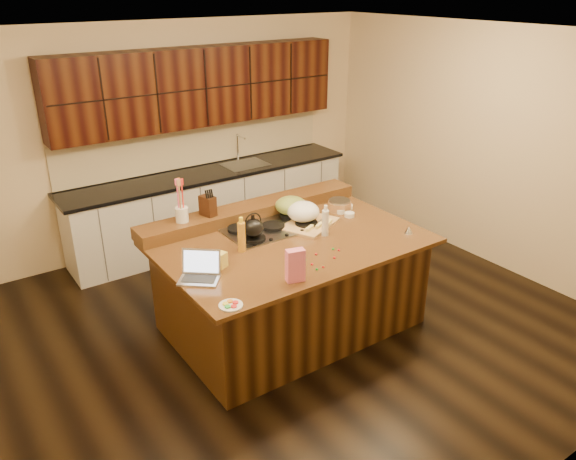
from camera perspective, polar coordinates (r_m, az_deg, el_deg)
room at (r=4.98m, az=0.33°, el=3.49°), size 5.52×5.02×2.72m
island at (r=5.36m, az=0.31°, el=-5.42°), size 2.40×1.60×0.92m
back_ledge at (r=5.66m, az=-3.75°, el=2.02°), size 2.40×0.30×0.12m
cooktop at (r=5.37m, az=-1.52°, el=0.27°), size 0.92×0.52×0.05m
back_counter at (r=7.06m, az=-8.12°, el=6.37°), size 3.70×0.66×2.40m
kettle at (r=5.07m, az=-3.56°, el=0.21°), size 0.20×0.20×0.17m
green_bowl at (r=5.58m, az=0.31°, el=2.51°), size 0.32×0.32×0.17m
laptop at (r=4.54m, az=-8.93°, el=-4.16°), size 0.40×0.39×0.22m
oil_bottle at (r=4.90m, az=-4.74°, el=-0.72°), size 0.08×0.08×0.27m
vinegar_bottle at (r=5.20m, az=3.81°, el=0.72°), size 0.08×0.08×0.25m
wooden_tray at (r=5.45m, az=1.73°, el=1.60°), size 0.65×0.58×0.22m
ramekin_a at (r=5.67m, az=6.26°, el=1.56°), size 0.11×0.11×0.04m
ramekin_b at (r=5.76m, az=5.35°, el=1.95°), size 0.11×0.11×0.04m
ramekin_c at (r=5.88m, az=6.11°, el=2.38°), size 0.12×0.12×0.04m
strainer_bowl at (r=5.83m, az=5.25°, el=2.46°), size 0.25×0.25×0.09m
kitchen_timer at (r=5.39m, az=12.16°, el=0.04°), size 0.08×0.08×0.07m
pink_bag at (r=4.40m, az=0.74°, el=-3.62°), size 0.16×0.11×0.27m
candy_plate at (r=4.16m, az=-5.83°, el=-7.62°), size 0.18×0.18×0.01m
package_box at (r=4.67m, az=-6.77°, el=-3.07°), size 0.11×0.10×0.13m
utensil_crock at (r=5.30m, az=-10.73°, el=1.56°), size 0.15×0.15×0.14m
knife_block at (r=5.39m, az=-8.15°, el=2.45°), size 0.13×0.18×0.19m
gumdrop_0 at (r=4.70m, az=2.45°, el=-3.49°), size 0.02×0.02×0.02m
gumdrop_1 at (r=4.67m, az=3.59°, el=-3.72°), size 0.02×0.02×0.02m
gumdrop_2 at (r=4.95m, az=5.19°, el=-2.05°), size 0.02×0.02×0.02m
gumdrop_3 at (r=4.97m, az=4.60°, el=-1.93°), size 0.02×0.02×0.02m
gumdrop_4 at (r=4.66m, az=3.59°, el=-3.75°), size 0.02×0.02×0.02m
gumdrop_5 at (r=4.78m, az=1.64°, el=-2.96°), size 0.02×0.02×0.02m
gumdrop_6 at (r=4.63m, az=1.43°, el=-3.91°), size 0.02×0.02×0.02m
gumdrop_7 at (r=4.62m, az=2.94°, el=-4.01°), size 0.02×0.02×0.02m
gumdrop_8 at (r=4.87m, az=2.87°, el=-2.46°), size 0.02×0.02×0.02m
gumdrop_9 at (r=4.75m, az=1.12°, el=-3.13°), size 0.02×0.02×0.02m
gumdrop_10 at (r=4.82m, az=4.73°, el=-2.81°), size 0.02×0.02×0.02m
gumdrop_11 at (r=4.77m, az=1.74°, el=-3.05°), size 0.02×0.02×0.02m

